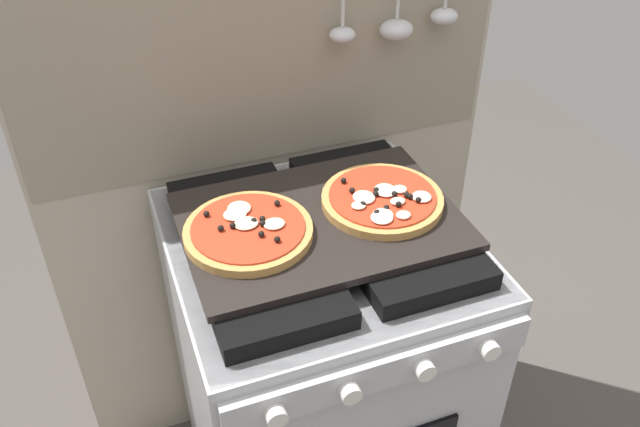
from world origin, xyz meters
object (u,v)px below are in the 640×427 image
(stove, at_px, (320,374))
(pizza_left, at_px, (248,230))
(pizza_right, at_px, (382,199))
(baking_tray, at_px, (320,221))

(stove, xyz_separation_m, pizza_left, (-0.15, -0.00, 0.48))
(stove, bearing_deg, pizza_left, -179.29)
(pizza_left, xyz_separation_m, pizza_right, (0.28, 0.00, 0.00))
(baking_tray, relative_size, pizza_left, 2.20)
(stove, height_order, baking_tray, baking_tray)
(baking_tray, height_order, pizza_left, pizza_left)
(stove, relative_size, baking_tray, 1.67)
(pizza_left, distance_m, pizza_right, 0.28)
(pizza_right, bearing_deg, pizza_left, -179.56)
(stove, distance_m, baking_tray, 0.46)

